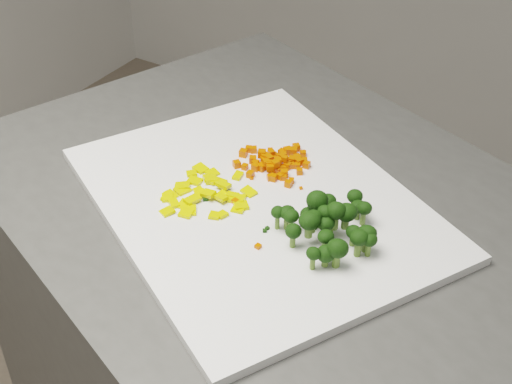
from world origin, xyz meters
The scene contains 140 objects.
cutting_board centered at (-0.33, 0.34, 0.91)m, with size 0.48×0.37×0.01m, color white.
carrot_pile centered at (-0.35, 0.42, 0.93)m, with size 0.11×0.11×0.03m, color #DC4302, non-canonical shape.
pepper_pile centered at (-0.39, 0.31, 0.92)m, with size 0.12×0.12×0.02m, color yellow, non-canonical shape.
broccoli_pile centered at (-0.21, 0.32, 0.94)m, with size 0.13×0.13×0.06m, color black, non-canonical shape.
carrot_cube_0 centered at (-0.35, 0.43, 0.92)m, with size 0.01×0.01×0.01m, color #DC4302.
carrot_cube_1 centered at (-0.32, 0.43, 0.92)m, with size 0.01×0.01×0.01m, color #DC4302.
carrot_cube_2 centered at (-0.36, 0.38, 0.92)m, with size 0.01×0.01×0.01m, color #DC4302.
carrot_cube_3 centered at (-0.40, 0.43, 0.92)m, with size 0.01×0.01×0.01m, color #DC4302.
carrot_cube_4 centered at (-0.33, 0.44, 0.92)m, with size 0.01×0.01×0.01m, color #DC4302.
carrot_cube_5 centered at (-0.33, 0.42, 0.92)m, with size 0.01×0.01×0.01m, color #DC4302.
carrot_cube_6 centered at (-0.36, 0.41, 0.92)m, with size 0.01×0.01×0.01m, color #DC4302.
carrot_cube_7 centered at (-0.33, 0.44, 0.92)m, with size 0.01×0.01×0.01m, color #DC4302.
carrot_cube_8 centered at (-0.35, 0.45, 0.92)m, with size 0.01×0.01×0.01m, color #DC4302.
carrot_cube_9 centered at (-0.34, 0.40, 0.93)m, with size 0.01×0.01×0.01m, color #DC4302.
carrot_cube_10 centered at (-0.31, 0.44, 0.92)m, with size 0.01×0.01×0.01m, color #DC4302.
carrot_cube_11 centered at (-0.36, 0.43, 0.92)m, with size 0.01×0.01×0.01m, color #DC4302.
carrot_cube_12 centered at (-0.34, 0.43, 0.92)m, with size 0.01×0.01×0.01m, color #DC4302.
carrot_cube_13 centered at (-0.37, 0.42, 0.93)m, with size 0.01×0.01×0.01m, color #DC4302.
carrot_cube_14 centered at (-0.33, 0.43, 0.92)m, with size 0.01×0.01×0.01m, color #DC4302.
carrot_cube_15 centered at (-0.38, 0.39, 0.92)m, with size 0.01×0.01×0.01m, color #DC4302.
carrot_cube_16 centered at (-0.35, 0.41, 0.92)m, with size 0.01×0.01×0.01m, color #DC4302.
carrot_cube_17 centered at (-0.32, 0.46, 0.92)m, with size 0.01×0.01×0.01m, color #DC4302.
carrot_cube_18 centered at (-0.34, 0.41, 0.92)m, with size 0.01×0.01×0.01m, color #DC4302.
carrot_cube_19 centered at (-0.31, 0.40, 0.92)m, with size 0.01×0.01×0.01m, color #DC4302.
carrot_cube_20 centered at (-0.34, 0.42, 0.93)m, with size 0.01×0.01×0.01m, color #DC4302.
carrot_cube_21 centered at (-0.33, 0.39, 0.92)m, with size 0.01×0.01×0.01m, color #DC4302.
carrot_cube_22 centered at (-0.37, 0.40, 0.92)m, with size 0.01×0.01×0.01m, color #DC4302.
carrot_cube_23 centered at (-0.34, 0.40, 0.93)m, with size 0.01×0.01×0.01m, color #DC4302.
carrot_cube_24 centered at (-0.35, 0.42, 0.92)m, with size 0.01×0.01×0.01m, color #DC4302.
carrot_cube_25 centered at (-0.32, 0.46, 0.92)m, with size 0.01×0.01×0.01m, color #DC4302.
carrot_cube_26 centered at (-0.40, 0.42, 0.92)m, with size 0.01×0.01×0.01m, color #DC4302.
carrot_cube_27 centered at (-0.33, 0.41, 0.92)m, with size 0.01×0.01×0.01m, color #DC4302.
carrot_cube_28 centered at (-0.30, 0.39, 0.92)m, with size 0.01×0.01×0.01m, color #DC4302.
carrot_cube_29 centered at (-0.34, 0.45, 0.92)m, with size 0.01×0.01×0.01m, color #DC4302.
carrot_cube_30 centered at (-0.34, 0.46, 0.92)m, with size 0.01×0.01×0.01m, color #DC4302.
carrot_cube_31 centered at (-0.34, 0.47, 0.92)m, with size 0.01×0.01×0.01m, color #DC4302.
carrot_cube_32 centered at (-0.33, 0.42, 0.93)m, with size 0.01×0.01×0.01m, color #DC4302.
carrot_cube_33 centered at (-0.33, 0.42, 0.92)m, with size 0.01×0.01×0.01m, color #DC4302.
carrot_cube_34 centered at (-0.39, 0.43, 0.92)m, with size 0.01×0.01×0.01m, color #DC4302.
carrot_cube_35 centered at (-0.34, 0.44, 0.92)m, with size 0.01×0.01×0.01m, color #DC4302.
carrot_cube_36 centered at (-0.33, 0.42, 0.92)m, with size 0.01×0.01×0.01m, color #DC4302.
carrot_cube_37 centered at (-0.39, 0.39, 0.92)m, with size 0.01×0.01×0.01m, color #DC4302.
carrot_cube_38 centered at (-0.38, 0.41, 0.92)m, with size 0.01×0.01×0.01m, color #DC4302.
carrot_cube_39 centered at (-0.34, 0.40, 0.92)m, with size 0.01×0.01×0.01m, color #DC4302.
carrot_cube_40 centered at (-0.36, 0.42, 0.93)m, with size 0.01×0.01×0.01m, color #DC4302.
carrot_cube_41 centered at (-0.32, 0.40, 0.92)m, with size 0.01×0.01×0.01m, color #DC4302.
carrot_cube_42 centered at (-0.33, 0.39, 0.92)m, with size 0.01×0.01×0.01m, color #DC4302.
carrot_cube_43 centered at (-0.34, 0.42, 0.92)m, with size 0.01×0.01×0.01m, color #DC4302.
carrot_cube_44 centered at (-0.35, 0.40, 0.93)m, with size 0.01×0.01×0.01m, color #DC4302.
carrot_cube_45 centered at (-0.32, 0.45, 0.92)m, with size 0.01×0.01×0.01m, color #DC4302.
carrot_cube_46 centered at (-0.36, 0.40, 0.92)m, with size 0.01×0.01×0.01m, color #DC4302.
carrot_cube_47 centered at (-0.31, 0.45, 0.92)m, with size 0.01×0.01×0.01m, color #DC4302.
carrot_cube_48 centered at (-0.36, 0.40, 0.92)m, with size 0.01×0.01×0.01m, color #DC4302.
carrot_cube_49 centered at (-0.32, 0.40, 0.92)m, with size 0.01×0.01×0.01m, color #DC4302.
carrot_cube_50 centered at (-0.35, 0.41, 0.93)m, with size 0.01×0.01×0.01m, color #DC4302.
carrot_cube_51 centered at (-0.36, 0.43, 0.92)m, with size 0.01×0.01×0.01m, color #DC4302.
carrot_cube_52 centered at (-0.35, 0.43, 0.92)m, with size 0.01×0.01×0.01m, color #DC4302.
carrot_cube_53 centered at (-0.34, 0.42, 0.92)m, with size 0.01×0.01×0.01m, color #DC4302.
carrot_cube_54 centered at (-0.32, 0.43, 0.92)m, with size 0.01×0.01×0.01m, color #DC4302.
carrot_cube_55 centered at (-0.33, 0.39, 0.92)m, with size 0.01×0.01×0.01m, color #DC4302.
carrot_cube_56 centered at (-0.31, 0.42, 0.92)m, with size 0.01×0.01×0.01m, color #DC4302.
carrot_cube_57 centered at (-0.32, 0.40, 0.92)m, with size 0.01×0.01×0.01m, color #DC4302.
carrot_cube_58 centered at (-0.32, 0.44, 0.92)m, with size 0.01×0.01×0.01m, color #DC4302.
pepper_chunk_0 centered at (-0.41, 0.27, 0.92)m, with size 0.02×0.01×0.01m, color yellow.
pepper_chunk_1 centered at (-0.36, 0.32, 0.91)m, with size 0.02×0.01×0.00m, color yellow.
pepper_chunk_2 centered at (-0.40, 0.28, 0.91)m, with size 0.02×0.01×0.00m, color yellow.
pepper_chunk_3 centered at (-0.41, 0.26, 0.91)m, with size 0.02×0.02×0.00m, color yellow.
pepper_chunk_4 centered at (-0.35, 0.28, 0.91)m, with size 0.01×0.01×0.00m, color yellow.
pepper_chunk_5 centered at (-0.33, 0.31, 0.91)m, with size 0.02×0.02×0.00m, color yellow.
pepper_chunk_6 centered at (-0.35, 0.32, 0.91)m, with size 0.02×0.01×0.00m, color yellow.
pepper_chunk_7 centered at (-0.41, 0.36, 0.91)m, with size 0.02×0.02×0.00m, color yellow.
pepper_chunk_8 centered at (-0.43, 0.29, 0.91)m, with size 0.02×0.01×0.00m, color yellow.
pepper_chunk_9 centered at (-0.40, 0.34, 0.92)m, with size 0.02×0.02×0.01m, color yellow.
pepper_chunk_10 centered at (-0.36, 0.33, 0.92)m, with size 0.02×0.01×0.00m, color yellow.
pepper_chunk_11 centered at (-0.43, 0.28, 0.92)m, with size 0.01×0.02×0.01m, color yellow.
pepper_chunk_12 centered at (-0.38, 0.31, 0.92)m, with size 0.02×0.01×0.00m, color yellow.
pepper_chunk_13 centered at (-0.43, 0.36, 0.92)m, with size 0.02×0.02×0.00m, color yellow.
pepper_chunk_14 centered at (-0.43, 0.28, 0.91)m, with size 0.01×0.02×0.00m, color yellow.
pepper_chunk_15 centered at (-0.42, 0.30, 0.91)m, with size 0.02×0.02×0.00m, color yellow.
pepper_chunk_16 centered at (-0.40, 0.34, 0.91)m, with size 0.02×0.01×0.00m, color yellow.
pepper_chunk_17 centered at (-0.37, 0.32, 0.91)m, with size 0.01×0.01×0.00m, color yellow.
pepper_chunk_18 centered at (-0.39, 0.31, 0.91)m, with size 0.01×0.02×0.00m, color yellow.
pepper_chunk_19 centered at (-0.39, 0.26, 0.92)m, with size 0.02×0.02×0.00m, color yellow.
pepper_chunk_20 centered at (-0.40, 0.34, 0.91)m, with size 0.02×0.02×0.00m, color yellow.
pepper_chunk_21 centered at (-0.40, 0.31, 0.91)m, with size 0.02×0.01×0.00m, color yellow.
pepper_chunk_22 centered at (-0.39, 0.29, 0.92)m, with size 0.02×0.01×0.00m, color yellow.
pepper_chunk_23 centered at (-0.39, 0.34, 0.92)m, with size 0.01×0.02×0.00m, color yellow.
pepper_chunk_24 centered at (-0.35, 0.32, 0.91)m, with size 0.02×0.02×0.00m, color yellow.
pepper_chunk_25 centered at (-0.42, 0.33, 0.92)m, with size 0.02×0.01×0.00m, color yellow.
pepper_chunk_26 centered at (-0.36, 0.31, 0.92)m, with size 0.02×0.01×0.00m, color yellow.
pepper_chunk_27 centered at (-0.43, 0.34, 0.91)m, with size 0.01×0.01×0.00m, color yellow.
pepper_chunk_28 centered at (-0.40, 0.31, 0.91)m, with size 0.02×0.01×0.00m, color yellow.
pepper_chunk_29 centered at (-0.33, 0.31, 0.92)m, with size 0.02×0.02×0.01m, color yellow.
pepper_chunk_30 centered at (-0.38, 0.34, 0.92)m, with size 0.02×0.01×0.01m, color yellow.
pepper_chunk_31 centered at (-0.40, 0.31, 0.91)m, with size 0.02×0.01×0.00m, color yellow.
pepper_chunk_32 centered at (-0.34, 0.35, 0.91)m, with size 0.02×0.01×0.00m, color yellow.
pepper_chunk_33 centered at (-0.43, 0.31, 0.91)m, with size 0.02×0.02×0.00m, color yellow.
pepper_chunk_34 centered at (-0.35, 0.29, 0.91)m, with size 0.01×0.01×0.00m, color yellow.
pepper_chunk_35 centered at (-0.39, 0.27, 0.91)m, with size 0.02×0.02×0.00m, color yellow.
pepper_chunk_36 centered at (-0.37, 0.37, 0.92)m, with size 0.02×0.01×0.00m, color yellow.
broccoli_floret_0 centered at (-0.21, 0.38, 0.93)m, with size 0.03×0.03×0.03m, color black, non-canonical shape.
broccoli_floret_1 centered at (-0.21, 0.33, 0.93)m, with size 0.02×0.02×0.03m, color black, non-canonical shape.
broccoli_floret_2 centered at (-0.23, 0.30, 0.94)m, with size 0.02×0.02×0.03m, color black, non-canonical shape.
broccoli_floret_3 centered at (-0.19, 0.27, 0.93)m, with size 0.03×0.03×0.03m, color black, non-canonical shape.
broccoli_floret_4 centered at (-0.26, 0.31, 0.93)m, with size 0.03×0.03×0.03m, color black, non-canonical shape.
broccoli_floret_5 centered at (-0.23, 0.35, 0.93)m, with size 0.03×0.03×0.02m, color black, non-canonical shape.
broccoli_floret_6 centered at (-0.19, 0.36, 0.93)m, with size 0.03×0.03×0.03m, color black, non-canonical shape.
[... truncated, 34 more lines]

